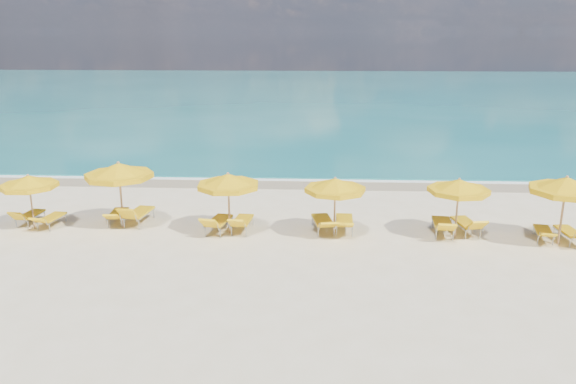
{
  "coord_description": "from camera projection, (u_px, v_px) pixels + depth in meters",
  "views": [
    {
      "loc": [
        1.04,
        -19.2,
        7.12
      ],
      "look_at": [
        0.0,
        1.5,
        1.2
      ],
      "focal_mm": 35.0,
      "sensor_mm": 36.0,
      "label": 1
    }
  ],
  "objects": [
    {
      "name": "lounger_2_left",
      "position": [
        118.0,
        217.0,
        21.69
      ],
      "size": [
        0.76,
        1.85,
        0.71
      ],
      "rotation": [
        0.0,
        0.0,
        0.1
      ],
      "color": "#A5A8AD",
      "rests_on": "ground"
    },
    {
      "name": "foam_line",
      "position": [
        295.0,
        178.0,
        28.32
      ],
      "size": [
        120.0,
        1.2,
        0.03
      ],
      "primitive_type": "cube",
      "color": "white",
      "rests_on": "ground"
    },
    {
      "name": "umbrella_2",
      "position": [
        119.0,
        171.0,
        20.67
      ],
      "size": [
        2.94,
        2.94,
        2.56
      ],
      "rotation": [
        0.0,
        0.0,
        0.18
      ],
      "color": "tan",
      "rests_on": "ground"
    },
    {
      "name": "lounger_4_right",
      "position": [
        344.0,
        225.0,
        20.78
      ],
      "size": [
        0.7,
        1.99,
        0.74
      ],
      "rotation": [
        0.0,
        0.0,
        -0.03
      ],
      "color": "#A5A8AD",
      "rests_on": "ground"
    },
    {
      "name": "whitecap_near",
      "position": [
        209.0,
        144.0,
        37.06
      ],
      "size": [
        14.0,
        0.36,
        0.05
      ],
      "primitive_type": "cube",
      "color": "white",
      "rests_on": "ground"
    },
    {
      "name": "ocean",
      "position": [
        308.0,
        94.0,
        66.54
      ],
      "size": [
        120.0,
        80.0,
        0.3
      ],
      "primitive_type": "cube",
      "color": "#126668",
      "rests_on": "ground"
    },
    {
      "name": "lounger_4_left",
      "position": [
        323.0,
        225.0,
        20.74
      ],
      "size": [
        0.99,
        2.08,
        0.78
      ],
      "rotation": [
        0.0,
        0.0,
        0.18
      ],
      "color": "#A5A8AD",
      "rests_on": "ground"
    },
    {
      "name": "lounger_5_right",
      "position": [
        466.0,
        227.0,
        20.55
      ],
      "size": [
        0.95,
        1.94,
        0.85
      ],
      "rotation": [
        0.0,
        0.0,
        0.19
      ],
      "color": "#A5A8AD",
      "rests_on": "ground"
    },
    {
      "name": "umbrella_6",
      "position": [
        566.0,
        186.0,
        18.95
      ],
      "size": [
        2.68,
        2.68,
        2.48
      ],
      "rotation": [
        0.0,
        0.0,
        0.1
      ],
      "color": "tan",
      "rests_on": "ground"
    },
    {
      "name": "lounger_3_right",
      "position": [
        242.0,
        225.0,
        20.81
      ],
      "size": [
        0.78,
        1.88,
        0.82
      ],
      "rotation": [
        0.0,
        0.0,
        -0.1
      ],
      "color": "#A5A8AD",
      "rests_on": "ground"
    },
    {
      "name": "whitecap_far",
      "position": [
        407.0,
        128.0,
        43.1
      ],
      "size": [
        18.0,
        0.3,
        0.05
      ],
      "primitive_type": "cube",
      "color": "white",
      "rests_on": "ground"
    },
    {
      "name": "ground_plane",
      "position": [
        286.0,
        235.0,
        20.44
      ],
      "size": [
        120.0,
        120.0,
        0.0
      ],
      "primitive_type": "plane",
      "color": "beige"
    },
    {
      "name": "umbrella_5",
      "position": [
        459.0,
        187.0,
        19.71
      ],
      "size": [
        2.62,
        2.62,
        2.21
      ],
      "rotation": [
        0.0,
        0.0,
        -0.23
      ],
      "color": "tan",
      "rests_on": "ground"
    },
    {
      "name": "umbrella_1",
      "position": [
        29.0,
        182.0,
        20.62
      ],
      "size": [
        2.75,
        2.75,
        2.12
      ],
      "rotation": [
        0.0,
        0.0,
        0.41
      ],
      "color": "tan",
      "rests_on": "ground"
    },
    {
      "name": "lounger_1_right",
      "position": [
        51.0,
        221.0,
        21.3
      ],
      "size": [
        0.77,
        1.73,
        0.67
      ],
      "rotation": [
        0.0,
        0.0,
        -0.14
      ],
      "color": "#A5A8AD",
      "rests_on": "ground"
    },
    {
      "name": "lounger_5_left",
      "position": [
        443.0,
        228.0,
        20.41
      ],
      "size": [
        0.83,
        2.05,
        0.84
      ],
      "rotation": [
        0.0,
        0.0,
        -0.09
      ],
      "color": "#A5A8AD",
      "rests_on": "ground"
    },
    {
      "name": "lounger_2_right",
      "position": [
        139.0,
        217.0,
        21.61
      ],
      "size": [
        0.93,
        2.03,
        0.96
      ],
      "rotation": [
        0.0,
        0.0,
        -0.14
      ],
      "color": "#A5A8AD",
      "rests_on": "ground"
    },
    {
      "name": "lounger_6_left",
      "position": [
        543.0,
        235.0,
        19.9
      ],
      "size": [
        0.85,
        1.73,
        0.61
      ],
      "rotation": [
        0.0,
        0.0,
        -0.2
      ],
      "color": "#A5A8AD",
      "rests_on": "ground"
    },
    {
      "name": "lounger_6_right",
      "position": [
        570.0,
        236.0,
        19.72
      ],
      "size": [
        0.71,
        1.84,
        0.65
      ],
      "rotation": [
        0.0,
        0.0,
        0.08
      ],
      "color": "#A5A8AD",
      "rests_on": "ground"
    },
    {
      "name": "lounger_1_left",
      "position": [
        30.0,
        218.0,
        21.6
      ],
      "size": [
        0.71,
        1.68,
        0.77
      ],
      "rotation": [
        0.0,
        0.0,
        -0.1
      ],
      "color": "#A5A8AD",
      "rests_on": "ground"
    },
    {
      "name": "umbrella_4",
      "position": [
        335.0,
        186.0,
        19.81
      ],
      "size": [
        2.45,
        2.45,
        2.22
      ],
      "rotation": [
        0.0,
        0.0,
        0.13
      ],
      "color": "tan",
      "rests_on": "ground"
    },
    {
      "name": "lounger_3_left",
      "position": [
        218.0,
        225.0,
        20.73
      ],
      "size": [
        0.99,
        1.99,
        0.87
      ],
      "rotation": [
        0.0,
        0.0,
        -0.19
      ],
      "color": "#A5A8AD",
      "rests_on": "ground"
    },
    {
      "name": "umbrella_3",
      "position": [
        228.0,
        181.0,
        20.07
      ],
      "size": [
        2.88,
        2.88,
        2.31
      ],
      "rotation": [
        0.0,
        0.0,
        -0.32
      ],
      "color": "tan",
      "rests_on": "ground"
    },
    {
      "name": "wet_sand_band",
      "position": [
        294.0,
        183.0,
        27.55
      ],
      "size": [
        120.0,
        2.6,
        0.01
      ],
      "primitive_type": "cube",
      "color": "tan",
      "rests_on": "ground"
    }
  ]
}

